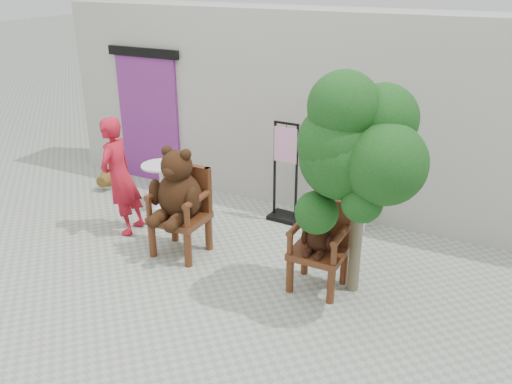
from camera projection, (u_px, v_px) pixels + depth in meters
ground_plane at (226, 292)px, 6.43m from camera, size 60.00×60.00×0.00m
back_wall at (324, 110)px, 8.39m from camera, size 9.00×1.00×3.00m
doorway at (149, 116)px, 9.35m from camera, size 1.40×0.11×2.33m
chair_big at (179, 195)px, 6.99m from camera, size 0.72×0.78×1.48m
chair_small at (320, 240)px, 6.32m from camera, size 0.61×0.56×1.07m
person at (120, 177)px, 7.60m from camera, size 0.48×0.66×1.67m
cafe_table at (161, 180)px, 8.54m from camera, size 0.60×0.60×0.70m
display_stand at (285, 183)px, 8.04m from camera, size 0.47×0.37×1.51m
stool_bucket at (362, 188)px, 7.73m from camera, size 0.32×0.32×1.45m
tree at (352, 145)px, 5.54m from camera, size 1.39×1.13×2.65m
potted_plant at (109, 176)px, 9.30m from camera, size 0.46×0.42×0.46m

